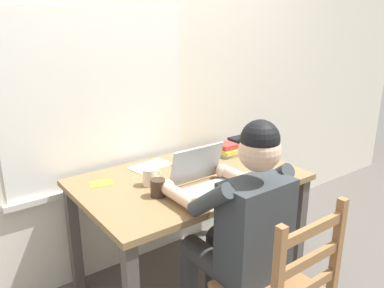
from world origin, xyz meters
The scene contains 13 objects.
ground_plane centered at (0.00, 0.00, 0.00)m, with size 8.00×8.00×0.00m, color #56514C.
back_wall centered at (-0.01, 0.50, 1.30)m, with size 6.00×0.08×2.60m.
desk centered at (0.00, 0.00, 0.65)m, with size 1.28×0.83×0.75m.
seated_person centered at (-0.05, -0.49, 0.68)m, with size 0.50×0.60×1.23m.
laptop centered at (-0.03, -0.20, 0.81)m, with size 0.33×0.29×0.23m.
computer_mouse centered at (0.26, -0.23, 0.77)m, with size 0.06×0.10×0.03m, color #ADAFB2.
coffee_mug_white centered at (-0.24, 0.04, 0.80)m, with size 0.11×0.08×0.10m.
coffee_mug_dark centered at (-0.28, -0.11, 0.80)m, with size 0.12×0.08×0.09m.
book_stack_main centered at (0.12, 0.14, 0.79)m, with size 0.19×0.16×0.06m.
book_stack_side centered at (0.47, 0.15, 0.79)m, with size 0.21×0.16×0.08m.
paper_pile_near_laptop centered at (-0.10, 0.28, 0.76)m, with size 0.26×0.14×0.01m, color white.
paper_pile_back_corner centered at (0.20, -0.25, 0.76)m, with size 0.24×0.15×0.02m, color white.
landscape_photo_print centered at (-0.46, 0.22, 0.75)m, with size 0.13×0.09×0.00m, color gold.
Camera 1 is at (-1.25, -1.72, 1.65)m, focal length 36.57 mm.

